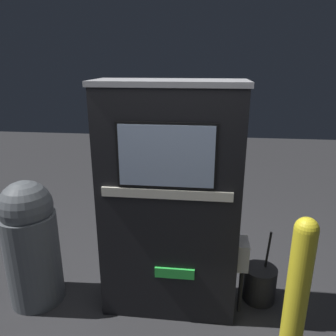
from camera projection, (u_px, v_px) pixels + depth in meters
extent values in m
plane|color=#2D2D30|center=(167.00, 320.00, 2.72)|extent=(14.00, 14.00, 0.00)
cube|color=black|center=(169.00, 261.00, 2.79)|extent=(1.09, 0.42, 0.85)
cube|color=black|center=(170.00, 155.00, 2.49)|extent=(1.09, 0.42, 1.03)
cube|color=#99999E|center=(170.00, 83.00, 2.33)|extent=(1.12, 0.45, 0.04)
cube|color=black|center=(166.00, 156.00, 2.27)|extent=(0.71, 0.01, 0.48)
cube|color=#9EB2D1|center=(166.00, 157.00, 2.27)|extent=(0.67, 0.01, 0.44)
cube|color=silver|center=(166.00, 194.00, 2.36)|extent=(0.96, 0.02, 0.07)
cube|color=#33D84C|center=(175.00, 273.00, 2.56)|extent=(0.31, 0.02, 0.09)
cube|color=#99999E|center=(242.00, 254.00, 2.59)|extent=(0.09, 0.19, 0.23)
cylinder|color=black|center=(240.00, 291.00, 2.63)|extent=(0.03, 0.03, 0.38)
cylinder|color=yellow|center=(297.00, 297.00, 2.23)|extent=(0.16, 0.16, 1.04)
sphere|color=yellow|center=(307.00, 229.00, 2.07)|extent=(0.16, 0.16, 0.16)
cylinder|color=#51565B|center=(33.00, 258.00, 2.85)|extent=(0.46, 0.46, 0.83)
sphere|color=#51565B|center=(26.00, 206.00, 2.70)|extent=(0.44, 0.44, 0.44)
cylinder|color=#262628|center=(260.00, 284.00, 2.92)|extent=(0.29, 0.29, 0.31)
cylinder|color=black|center=(268.00, 251.00, 2.81)|extent=(0.02, 0.10, 0.40)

